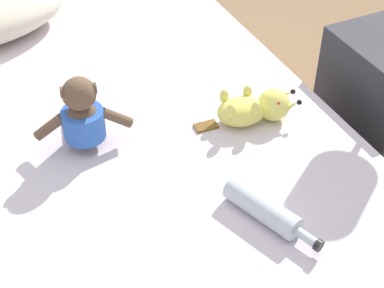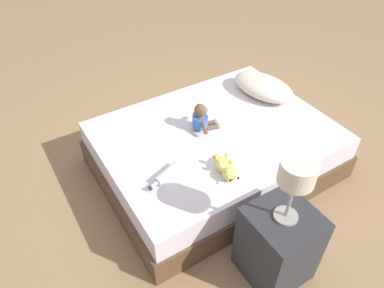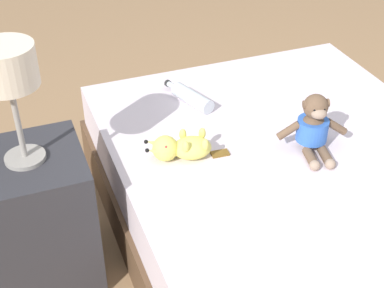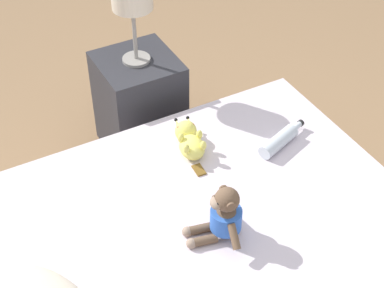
{
  "view_description": "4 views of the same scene",
  "coord_description": "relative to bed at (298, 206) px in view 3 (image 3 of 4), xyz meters",
  "views": [
    {
      "loc": [
        -0.37,
        -1.43,
        1.57
      ],
      "look_at": [
        0.17,
        -0.3,
        0.48
      ],
      "focal_mm": 55.99,
      "sensor_mm": 36.0,
      "label": 1
    },
    {
      "loc": [
        1.78,
        -1.33,
        2.19
      ],
      "look_at": [
        0.13,
        -0.3,
        0.51
      ],
      "focal_mm": 33.52,
      "sensor_mm": 36.0,
      "label": 2
    },
    {
      "loc": [
        1.0,
        1.43,
        1.7
      ],
      "look_at": [
        0.38,
        -0.2,
        0.47
      ],
      "focal_mm": 52.38,
      "sensor_mm": 36.0,
      "label": 3
    },
    {
      "loc": [
        -1.38,
        0.75,
        2.22
      ],
      "look_at": [
        0.38,
        -0.2,
        0.47
      ],
      "focal_mm": 56.8,
      "sensor_mm": 36.0,
      "label": 4
    }
  ],
  "objects": [
    {
      "name": "ground_plane",
      "position": [
        0.0,
        0.0,
        -0.2
      ],
      "size": [
        16.0,
        16.0,
        0.0
      ],
      "primitive_type": "plane",
      "color": "#93704C"
    },
    {
      "name": "bed",
      "position": [
        0.0,
        0.0,
        0.0
      ],
      "size": [
        1.39,
        1.85,
        0.41
      ],
      "color": "brown",
      "rests_on": "ground_plane"
    },
    {
      "name": "nightstand",
      "position": [
        0.99,
        -0.21,
        0.07
      ],
      "size": [
        0.39,
        0.39,
        0.55
      ],
      "color": "#2D2D33",
      "rests_on": "ground_plane"
    },
    {
      "name": "bedside_lamp",
      "position": [
        0.99,
        -0.21,
        0.68
      ],
      "size": [
        0.19,
        0.19,
        0.42
      ],
      "color": "gray",
      "rests_on": "nightstand"
    },
    {
      "name": "glass_bottle",
      "position": [
        0.24,
        -0.57,
        0.24
      ],
      "size": [
        0.14,
        0.29,
        0.07
      ],
      "color": "silver",
      "rests_on": "bed"
    },
    {
      "name": "plush_yellow_creature",
      "position": [
        0.42,
        -0.21,
        0.26
      ],
      "size": [
        0.33,
        0.15,
        0.1
      ],
      "color": "#EAE066",
      "rests_on": "bed"
    },
    {
      "name": "plush_monkey",
      "position": [
        -0.08,
        -0.09,
        0.31
      ],
      "size": [
        0.29,
        0.24,
        0.24
      ],
      "color": "brown",
      "rests_on": "bed"
    }
  ]
}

